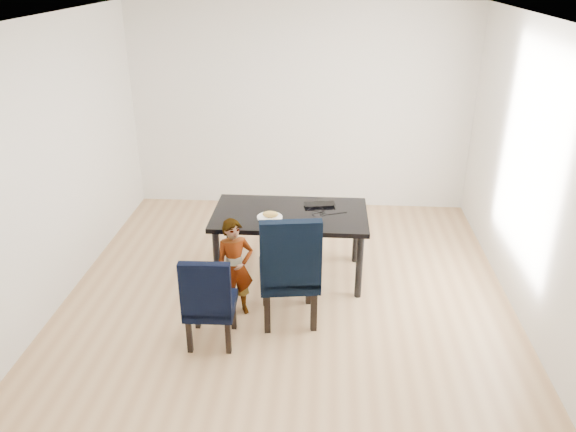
# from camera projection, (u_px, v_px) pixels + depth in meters

# --- Properties ---
(floor) EXTENTS (4.50, 5.00, 0.01)m
(floor) POSITION_uv_depth(u_px,v_px,m) (287.00, 301.00, 5.69)
(floor) COLOR tan
(floor) RESTS_ON ground
(ceiling) EXTENTS (4.50, 5.00, 0.01)m
(ceiling) POSITION_uv_depth(u_px,v_px,m) (286.00, 19.00, 4.55)
(ceiling) COLOR white
(ceiling) RESTS_ON wall_back
(wall_back) EXTENTS (4.50, 0.01, 2.70)m
(wall_back) POSITION_uv_depth(u_px,v_px,m) (300.00, 109.00, 7.39)
(wall_back) COLOR white
(wall_back) RESTS_ON ground
(wall_front) EXTENTS (4.50, 0.01, 2.70)m
(wall_front) POSITION_uv_depth(u_px,v_px,m) (250.00, 348.00, 2.85)
(wall_front) COLOR white
(wall_front) RESTS_ON ground
(wall_left) EXTENTS (0.01, 5.00, 2.70)m
(wall_left) POSITION_uv_depth(u_px,v_px,m) (47.00, 169.00, 5.26)
(wall_left) COLOR silver
(wall_left) RESTS_ON ground
(wall_right) EXTENTS (0.01, 5.00, 2.70)m
(wall_right) POSITION_uv_depth(u_px,v_px,m) (540.00, 182.00, 4.97)
(wall_right) COLOR silver
(wall_right) RESTS_ON ground
(dining_table) EXTENTS (1.60, 0.90, 0.75)m
(dining_table) POSITION_uv_depth(u_px,v_px,m) (290.00, 245.00, 5.98)
(dining_table) COLOR black
(dining_table) RESTS_ON floor
(chair_left) EXTENTS (0.44, 0.46, 0.89)m
(chair_left) POSITION_uv_depth(u_px,v_px,m) (210.00, 298.00, 4.91)
(chair_left) COLOR black
(chair_left) RESTS_ON floor
(chair_right) EXTENTS (0.62, 0.63, 1.13)m
(chair_right) POSITION_uv_depth(u_px,v_px,m) (289.00, 266.00, 5.19)
(chair_right) COLOR black
(chair_right) RESTS_ON floor
(child) EXTENTS (0.42, 0.36, 0.99)m
(child) POSITION_uv_depth(u_px,v_px,m) (235.00, 268.00, 5.30)
(child) COLOR orange
(child) RESTS_ON floor
(plate) EXTENTS (0.28, 0.28, 0.01)m
(plate) POSITION_uv_depth(u_px,v_px,m) (270.00, 217.00, 5.71)
(plate) COLOR white
(plate) RESTS_ON dining_table
(sandwich) EXTENTS (0.18, 0.14, 0.07)m
(sandwich) POSITION_uv_depth(u_px,v_px,m) (270.00, 214.00, 5.68)
(sandwich) COLOR gold
(sandwich) RESTS_ON plate
(laptop) EXTENTS (0.36, 0.27, 0.03)m
(laptop) POSITION_uv_depth(u_px,v_px,m) (319.00, 203.00, 6.02)
(laptop) COLOR black
(laptop) RESTS_ON dining_table
(cable_tangle) EXTENTS (0.19, 0.19, 0.01)m
(cable_tangle) POSITION_uv_depth(u_px,v_px,m) (319.00, 214.00, 5.79)
(cable_tangle) COLOR black
(cable_tangle) RESTS_ON dining_table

